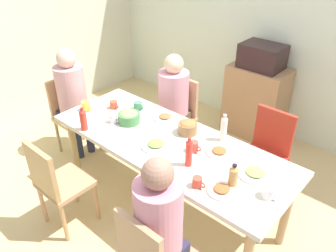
# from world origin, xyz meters

# --- Properties ---
(ground_plane) EXTENTS (6.14, 6.14, 0.00)m
(ground_plane) POSITION_xyz_m (0.00, 0.00, 0.00)
(ground_plane) COLOR #D0B67B
(wall_back) EXTENTS (5.36, 0.12, 2.60)m
(wall_back) POSITION_xyz_m (0.00, 2.03, 1.30)
(wall_back) COLOR silver
(wall_back) RESTS_ON ground_plane
(wall_left) EXTENTS (0.12, 4.18, 2.60)m
(wall_left) POSITION_xyz_m (-2.62, 0.00, 1.30)
(wall_left) COLOR silver
(wall_left) RESTS_ON ground_plane
(dining_table) EXTENTS (2.22, 0.83, 0.77)m
(dining_table) POSITION_xyz_m (0.00, 0.00, 0.69)
(dining_table) COLOR beige
(dining_table) RESTS_ON ground_plane
(chair_0) EXTENTS (0.40, 0.40, 0.90)m
(chair_0) POSITION_xyz_m (-0.55, -0.80, 0.51)
(chair_0) COLOR tan
(chair_0) RESTS_ON ground_plane
(chair_1) EXTENTS (0.40, 0.40, 0.90)m
(chair_1) POSITION_xyz_m (0.55, 0.80, 0.51)
(chair_1) COLOR #B63025
(chair_1) RESTS_ON ground_plane
(person_2) EXTENTS (0.31, 0.31, 1.26)m
(person_2) POSITION_xyz_m (0.55, -0.71, 0.75)
(person_2) COLOR #343755
(person_2) RESTS_ON ground_plane
(chair_3) EXTENTS (0.40, 0.40, 0.90)m
(chair_3) POSITION_xyz_m (-0.55, 0.80, 0.51)
(chair_3) COLOR tan
(chair_3) RESTS_ON ground_plane
(person_3) EXTENTS (0.33, 0.33, 1.22)m
(person_3) POSITION_xyz_m (-0.55, 0.71, 0.74)
(person_3) COLOR brown
(person_3) RESTS_ON ground_plane
(chair_4) EXTENTS (0.40, 0.40, 0.90)m
(chair_4) POSITION_xyz_m (-1.49, 0.00, 0.51)
(chair_4) COLOR tan
(chair_4) RESTS_ON ground_plane
(person_4) EXTENTS (0.32, 0.32, 1.27)m
(person_4) POSITION_xyz_m (-1.40, 0.00, 0.76)
(person_4) COLOR #2E3454
(person_4) RESTS_ON ground_plane
(plate_0) EXTENTS (0.21, 0.21, 0.04)m
(plate_0) POSITION_xyz_m (-0.27, 0.27, 0.78)
(plate_0) COLOR white
(plate_0) RESTS_ON dining_table
(plate_1) EXTENTS (0.25, 0.25, 0.04)m
(plate_1) POSITION_xyz_m (-0.02, -0.13, 0.78)
(plate_1) COLOR white
(plate_1) RESTS_ON dining_table
(plate_2) EXTENTS (0.26, 0.26, 0.04)m
(plate_2) POSITION_xyz_m (0.78, 0.10, 0.78)
(plate_2) COLOR silver
(plate_2) RESTS_ON dining_table
(plate_3) EXTENTS (0.21, 0.21, 0.04)m
(plate_3) POSITION_xyz_m (0.70, -0.22, 0.78)
(plate_3) COLOR silver
(plate_3) RESTS_ON dining_table
(plate_4) EXTENTS (0.21, 0.21, 0.04)m
(plate_4) POSITION_xyz_m (0.43, 0.14, 0.78)
(plate_4) COLOR white
(plate_4) RESTS_ON dining_table
(bowl_0) EXTENTS (0.20, 0.20, 0.11)m
(bowl_0) POSITION_xyz_m (-0.48, -0.01, 0.83)
(bowl_0) COLOR #46854A
(bowl_0) RESTS_ON dining_table
(bowl_1) EXTENTS (0.17, 0.17, 0.12)m
(bowl_1) POSITION_xyz_m (0.05, 0.21, 0.83)
(bowl_1) COLOR #946840
(bowl_1) RESTS_ON dining_table
(cup_0) EXTENTS (0.13, 0.09, 0.09)m
(cup_0) POSITION_xyz_m (-0.97, -0.13, 0.82)
(cup_0) COLOR #DCC947
(cup_0) RESTS_ON dining_table
(cup_1) EXTENTS (0.11, 0.07, 0.09)m
(cup_1) POSITION_xyz_m (0.26, 0.03, 0.82)
(cup_1) COLOR #CD4B3E
(cup_1) RESTS_ON dining_table
(cup_2) EXTENTS (0.11, 0.08, 0.08)m
(cup_2) POSITION_xyz_m (-0.80, 0.08, 0.81)
(cup_2) COLOR #CA5038
(cup_2) RESTS_ON dining_table
(cup_3) EXTENTS (0.11, 0.07, 0.08)m
(cup_3) POSITION_xyz_m (0.54, -0.30, 0.81)
(cup_3) COLOR #CB4735
(cup_3) RESTS_ON dining_table
(cup_4) EXTENTS (0.12, 0.08, 0.08)m
(cup_4) POSITION_xyz_m (-0.60, 0.23, 0.81)
(cup_4) COLOR #4A9065
(cup_4) RESTS_ON dining_table
(cup_5) EXTENTS (0.12, 0.09, 0.08)m
(cup_5) POSITION_xyz_m (0.97, -0.06, 0.81)
(cup_5) COLOR white
(cup_5) RESTS_ON dining_table
(cup_6) EXTENTS (0.11, 0.08, 0.08)m
(cup_6) POSITION_xyz_m (-0.59, -0.10, 0.81)
(cup_6) COLOR white
(cup_6) RESTS_ON dining_table
(bottle_0) EXTENTS (0.06, 0.06, 0.22)m
(bottle_0) POSITION_xyz_m (-0.69, -0.36, 0.87)
(bottle_0) COLOR red
(bottle_0) RESTS_ON dining_table
(bottle_1) EXTENTS (0.05, 0.05, 0.25)m
(bottle_1) POSITION_xyz_m (0.34, -0.14, 0.89)
(bottle_1) COLOR red
(bottle_1) RESTS_ON dining_table
(bottle_2) EXTENTS (0.07, 0.07, 0.19)m
(bottle_2) POSITION_xyz_m (0.72, -0.13, 0.86)
(bottle_2) COLOR tan
(bottle_2) RESTS_ON dining_table
(bottle_3) EXTENTS (0.06, 0.06, 0.25)m
(bottle_3) POSITION_xyz_m (0.34, 0.32, 0.89)
(bottle_3) COLOR white
(bottle_3) RESTS_ON dining_table
(side_cabinet) EXTENTS (0.70, 0.44, 0.90)m
(side_cabinet) POSITION_xyz_m (-0.07, 1.73, 0.45)
(side_cabinet) COLOR #A87C56
(side_cabinet) RESTS_ON ground_plane
(microwave) EXTENTS (0.48, 0.36, 0.28)m
(microwave) POSITION_xyz_m (-0.07, 1.73, 1.04)
(microwave) COLOR #2F1D1E
(microwave) RESTS_ON side_cabinet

